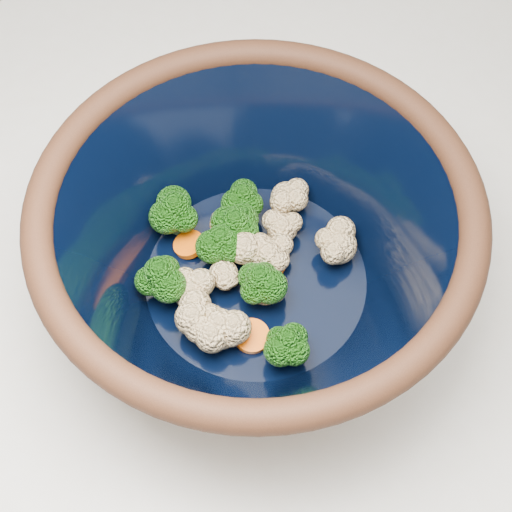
# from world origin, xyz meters

# --- Properties ---
(counter) EXTENTS (1.20, 1.20, 0.90)m
(counter) POSITION_xyz_m (0.00, 0.00, 0.45)
(counter) COLOR silver
(counter) RESTS_ON ground
(mixing_bowl) EXTENTS (0.40, 0.40, 0.16)m
(mixing_bowl) POSITION_xyz_m (-0.10, 0.03, 0.99)
(mixing_bowl) COLOR black
(mixing_bowl) RESTS_ON counter
(vegetable_pile) EXTENTS (0.19, 0.18, 0.06)m
(vegetable_pile) POSITION_xyz_m (-0.12, 0.03, 0.96)
(vegetable_pile) COLOR #608442
(vegetable_pile) RESTS_ON mixing_bowl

